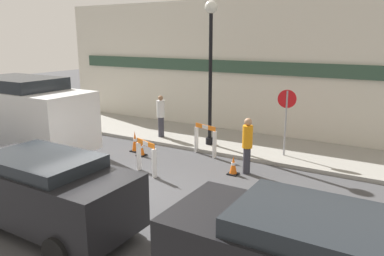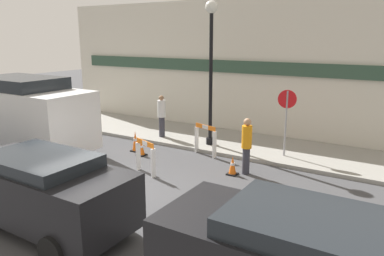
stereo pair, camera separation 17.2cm
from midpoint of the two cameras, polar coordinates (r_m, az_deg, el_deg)
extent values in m
plane|color=#424244|center=(10.09, -13.71, -10.03)|extent=(60.00, 60.00, 0.00)
cube|color=gray|center=(14.73, 2.99, -1.76)|extent=(18.00, 3.16, 0.13)
cube|color=beige|center=(15.73, 5.98, 9.13)|extent=(18.00, 0.12, 5.50)
cube|color=#2D4738|center=(15.63, 5.82, 9.29)|extent=(16.20, 0.10, 0.50)
cylinder|color=black|center=(13.85, 2.34, -1.97)|extent=(0.29, 0.29, 0.24)
cylinder|color=black|center=(13.42, 2.43, 7.18)|extent=(0.13, 0.13, 4.68)
sphere|color=silver|center=(13.37, 2.55, 17.95)|extent=(0.44, 0.44, 0.44)
cylinder|color=gray|center=(12.67, 13.69, 0.67)|extent=(0.06, 0.06, 2.18)
cylinder|color=red|center=(12.52, 13.90, 4.32)|extent=(0.59, 0.16, 0.60)
cube|color=white|center=(12.59, 3.06, -2.58)|extent=(0.10, 0.14, 0.93)
cube|color=white|center=(13.20, 0.31, -1.78)|extent=(0.10, 0.14, 0.93)
cube|color=orange|center=(12.76, 1.66, 0.16)|extent=(0.92, 0.29, 0.15)
cube|color=white|center=(12.76, 1.66, 0.16)|extent=(0.28, 0.11, 0.14)
cube|color=white|center=(11.60, -8.54, -4.29)|extent=(0.10, 0.14, 0.87)
cube|color=white|center=(10.91, -6.22, -5.40)|extent=(0.10, 0.14, 0.87)
cube|color=orange|center=(11.10, -7.50, -2.33)|extent=(0.87, 0.34, 0.15)
cube|color=white|center=(11.10, -7.50, -2.33)|extent=(0.27, 0.12, 0.14)
cube|color=black|center=(13.58, -8.98, -3.46)|extent=(0.30, 0.30, 0.04)
cone|color=orange|center=(13.47, -9.04, -1.95)|extent=(0.23, 0.22, 0.70)
cylinder|color=white|center=(13.46, -9.05, -1.81)|extent=(0.13, 0.13, 0.10)
cube|color=black|center=(11.30, 5.85, -6.94)|extent=(0.30, 0.30, 0.04)
cone|color=orange|center=(11.20, 5.88, -5.57)|extent=(0.22, 0.22, 0.54)
cylinder|color=white|center=(11.20, 5.89, -5.44)|extent=(0.13, 0.13, 0.07)
cube|color=black|center=(13.08, -8.08, -4.10)|extent=(0.30, 0.30, 0.04)
cone|color=orange|center=(13.00, -8.12, -2.95)|extent=(0.23, 0.22, 0.51)
cylinder|color=white|center=(12.99, -8.12, -2.84)|extent=(0.13, 0.13, 0.07)
cylinder|color=#33333D|center=(11.29, 7.90, -4.95)|extent=(0.23, 0.23, 0.81)
cylinder|color=orange|center=(11.08, 8.02, -1.33)|extent=(0.31, 0.31, 0.67)
sphere|color=tan|center=(10.97, 8.10, 0.93)|extent=(0.23, 0.23, 0.22)
cylinder|color=#33333D|center=(14.85, -5.06, 0.17)|extent=(0.28, 0.28, 0.79)
cylinder|color=silver|center=(14.70, -5.12, 2.93)|extent=(0.39, 0.39, 0.66)
sphere|color=#8E6647|center=(14.63, -5.16, 4.58)|extent=(0.24, 0.24, 0.19)
cube|color=black|center=(8.50, -22.03, -9.05)|extent=(4.16, 1.66, 1.10)
cube|color=#1E2328|center=(8.31, -22.37, -5.54)|extent=(2.29, 1.53, 0.51)
cylinder|color=black|center=(8.34, -11.46, -12.90)|extent=(0.60, 0.18, 0.60)
cylinder|color=black|center=(7.36, -20.57, -17.39)|extent=(0.60, 0.18, 0.60)
cylinder|color=black|center=(10.13, -22.49, -8.77)|extent=(0.60, 0.18, 0.60)
cube|color=#1E2328|center=(5.30, 19.02, -15.21)|extent=(2.43, 1.58, 0.54)
cylinder|color=black|center=(6.95, 8.10, -18.61)|extent=(0.60, 0.18, 0.60)
cube|color=white|center=(14.43, -24.81, 1.59)|extent=(5.50, 2.08, 1.95)
cube|color=#1E2328|center=(14.28, -25.20, 5.40)|extent=(3.03, 1.92, 0.81)
cylinder|color=black|center=(13.96, -16.90, -2.22)|extent=(0.60, 0.18, 0.60)
cylinder|color=black|center=(12.73, -23.82, -4.36)|extent=(0.60, 0.18, 0.60)
cylinder|color=black|center=(16.59, -24.90, -0.43)|extent=(0.60, 0.18, 0.60)
camera|label=1|loc=(0.09, -90.39, -0.10)|focal=35.00mm
camera|label=2|loc=(0.09, 89.61, 0.10)|focal=35.00mm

